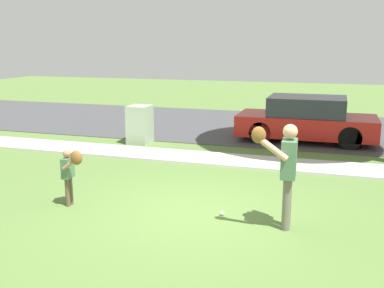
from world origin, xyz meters
The scene contains 8 objects.
ground_plane centered at (0.00, 3.50, 0.00)m, with size 48.00×48.00×0.00m, color #567538.
sidewalk_strip centered at (0.00, 3.60, 0.03)m, with size 36.00×1.20×0.06m, color beige.
road_surface centered at (0.00, 8.60, 0.01)m, with size 36.00×6.80×0.02m, color #424244.
person_adult centered at (1.53, -0.20, 1.03)m, with size 0.67×0.64×1.68m.
person_child centered at (-2.21, -0.37, 0.70)m, with size 0.47×0.40×1.08m.
baseball centered at (0.48, 0.02, 0.04)m, with size 0.07×0.07×0.07m, color white.
utility_cabinet centered at (-3.21, 4.85, 0.56)m, with size 0.61×0.69×1.11m, color #9EB293.
parked_hatchback_red centered at (1.42, 6.57, 0.66)m, with size 4.00×1.75×1.33m.
Camera 1 is at (2.18, -7.04, 2.88)m, focal length 42.13 mm.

